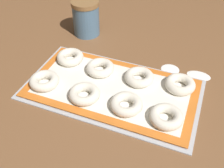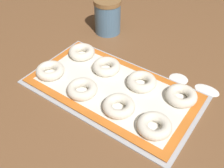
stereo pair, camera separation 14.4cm
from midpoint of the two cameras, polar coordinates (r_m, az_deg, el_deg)
ground_plane at (r=0.83m, az=-5.69°, el=-0.90°), size 2.80×2.80×0.00m
baking_tray at (r=0.81m, az=-5.04°, el=-1.53°), size 0.54×0.30×0.01m
baking_mat at (r=0.81m, az=-5.06°, el=-1.26°), size 0.52×0.27×0.00m
bagel_front_far_left at (r=0.86m, az=-19.26°, el=0.27°), size 0.09×0.09×0.03m
bagel_front_mid_left at (r=0.78m, az=-11.31°, el=-2.57°), size 0.09×0.09×0.03m
bagel_front_mid_right at (r=0.74m, az=-2.42°, el=-4.90°), size 0.09×0.09×0.03m
bagel_front_far_right at (r=0.71m, az=6.09°, el=-7.62°), size 0.09×0.09×0.03m
bagel_back_far_left at (r=0.93m, az=-13.53°, el=5.38°), size 0.09×0.09×0.03m
bagel_back_mid_left at (r=0.86m, az=-7.35°, el=3.14°), size 0.09×0.09×0.03m
bagel_back_mid_right at (r=0.82m, az=1.04°, el=1.10°), size 0.09×0.09×0.03m
bagel_back_far_right at (r=0.81m, az=9.79°, el=-0.47°), size 0.09×0.09×0.03m
flour_canister at (r=1.07m, az=-9.65°, el=13.82°), size 0.11×0.11×0.14m
flour_patch_near at (r=0.90m, az=8.19°, el=2.91°), size 0.06×0.06×0.00m
flour_patch_far at (r=0.89m, az=14.12°, el=1.48°), size 0.08×0.05×0.00m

